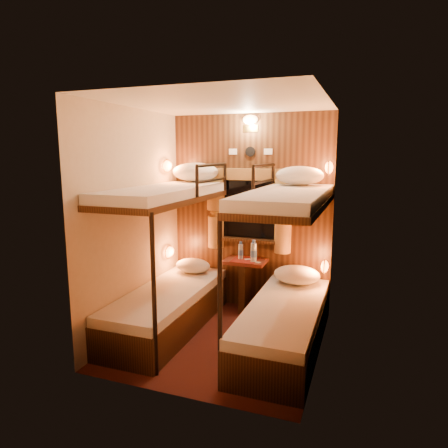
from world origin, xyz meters
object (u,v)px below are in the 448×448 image
at_px(bunk_right, 285,294).
at_px(bottle_left, 241,252).
at_px(table, 245,278).
at_px(bunk_left, 168,280).
at_px(bottle_right, 254,252).

xyz_separation_m(bunk_right, bottle_left, (-0.71, 0.79, 0.19)).
bearing_deg(table, bunk_left, -129.67).
bearing_deg(bottle_left, bunk_right, -48.03).
height_order(bunk_left, bottle_right, bunk_left).
bearing_deg(bunk_right, bunk_left, 180.00).
xyz_separation_m(bunk_right, table, (-0.65, 0.78, -0.14)).
distance_m(bunk_right, bottle_left, 1.08).
height_order(table, bottle_left, bottle_left).
height_order(bottle_left, bottle_right, bottle_right).
xyz_separation_m(bunk_left, table, (0.65, 0.78, -0.14)).
bearing_deg(bunk_right, table, 129.67).
bearing_deg(table, bunk_right, -50.33).
relative_size(bunk_left, bottle_right, 7.07).
distance_m(bunk_right, bottle_right, 0.92).
height_order(bunk_left, bottle_left, bunk_left).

